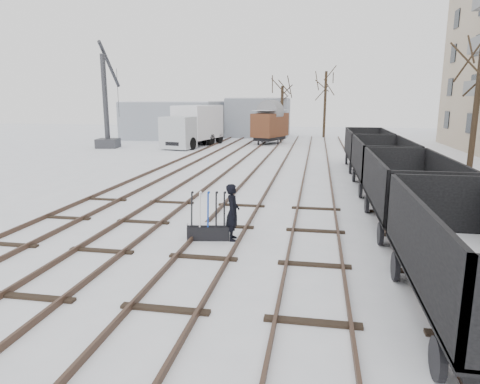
{
  "coord_description": "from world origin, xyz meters",
  "views": [
    {
      "loc": [
        2.96,
        -10.69,
        4.25
      ],
      "look_at": [
        0.44,
        3.2,
        1.2
      ],
      "focal_mm": 32.0,
      "sensor_mm": 36.0,
      "label": 1
    }
  ],
  "objects_px": {
    "panel_van": "(199,132)",
    "crane": "(108,121)",
    "ground_frame": "(208,230)",
    "freight_wagon_a": "(475,279)",
    "worker": "(233,212)",
    "box_van_wagon": "(270,124)",
    "lorry": "(194,125)"
  },
  "relations": [
    {
      "from": "panel_van",
      "to": "box_van_wagon",
      "type": "bearing_deg",
      "value": 13.71
    },
    {
      "from": "lorry",
      "to": "panel_van",
      "type": "bearing_deg",
      "value": 109.19
    },
    {
      "from": "freight_wagon_a",
      "to": "crane",
      "type": "height_order",
      "value": "crane"
    },
    {
      "from": "freight_wagon_a",
      "to": "crane",
      "type": "xyz_separation_m",
      "value": [
        -21.67,
        27.88,
        1.5
      ]
    },
    {
      "from": "freight_wagon_a",
      "to": "box_van_wagon",
      "type": "relative_size",
      "value": 1.23
    },
    {
      "from": "ground_frame",
      "to": "box_van_wagon",
      "type": "xyz_separation_m",
      "value": [
        -1.41,
        29.72,
        1.63
      ]
    },
    {
      "from": "worker",
      "to": "freight_wagon_a",
      "type": "bearing_deg",
      "value": -136.5
    },
    {
      "from": "crane",
      "to": "box_van_wagon",
      "type": "bearing_deg",
      "value": 13.3
    },
    {
      "from": "lorry",
      "to": "panel_van",
      "type": "height_order",
      "value": "lorry"
    },
    {
      "from": "freight_wagon_a",
      "to": "panel_van",
      "type": "bearing_deg",
      "value": 113.76
    },
    {
      "from": "box_van_wagon",
      "to": "crane",
      "type": "bearing_deg",
      "value": -136.66
    },
    {
      "from": "panel_van",
      "to": "crane",
      "type": "relative_size",
      "value": 0.55
    },
    {
      "from": "ground_frame",
      "to": "worker",
      "type": "distance_m",
      "value": 0.96
    },
    {
      "from": "worker",
      "to": "panel_van",
      "type": "bearing_deg",
      "value": 8.22
    },
    {
      "from": "ground_frame",
      "to": "crane",
      "type": "xyz_separation_m",
      "value": [
        -15.41,
        23.8,
        2.14
      ]
    },
    {
      "from": "freight_wagon_a",
      "to": "box_van_wagon",
      "type": "distance_m",
      "value": 34.68
    },
    {
      "from": "ground_frame",
      "to": "lorry",
      "type": "distance_m",
      "value": 27.54
    },
    {
      "from": "worker",
      "to": "ground_frame",
      "type": "bearing_deg",
      "value": 88.27
    },
    {
      "from": "lorry",
      "to": "crane",
      "type": "bearing_deg",
      "value": -150.31
    },
    {
      "from": "box_van_wagon",
      "to": "lorry",
      "type": "bearing_deg",
      "value": -132.33
    },
    {
      "from": "freight_wagon_a",
      "to": "worker",
      "type": "bearing_deg",
      "value": 142.82
    },
    {
      "from": "worker",
      "to": "crane",
      "type": "bearing_deg",
      "value": 24.97
    },
    {
      "from": "box_van_wagon",
      "to": "crane",
      "type": "relative_size",
      "value": 0.52
    },
    {
      "from": "ground_frame",
      "to": "crane",
      "type": "bearing_deg",
      "value": 113.18
    },
    {
      "from": "ground_frame",
      "to": "lorry",
      "type": "xyz_separation_m",
      "value": [
        -8.11,
        26.27,
        1.64
      ]
    },
    {
      "from": "freight_wagon_a",
      "to": "ground_frame",
      "type": "bearing_deg",
      "value": 146.91
    },
    {
      "from": "ground_frame",
      "to": "panel_van",
      "type": "relative_size",
      "value": 0.3
    },
    {
      "from": "ground_frame",
      "to": "lorry",
      "type": "relative_size",
      "value": 0.17
    },
    {
      "from": "lorry",
      "to": "crane",
      "type": "relative_size",
      "value": 0.93
    },
    {
      "from": "worker",
      "to": "crane",
      "type": "distance_m",
      "value": 28.73
    },
    {
      "from": "ground_frame",
      "to": "panel_van",
      "type": "bearing_deg",
      "value": 96.43
    },
    {
      "from": "panel_van",
      "to": "worker",
      "type": "bearing_deg",
      "value": -58.95
    }
  ]
}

